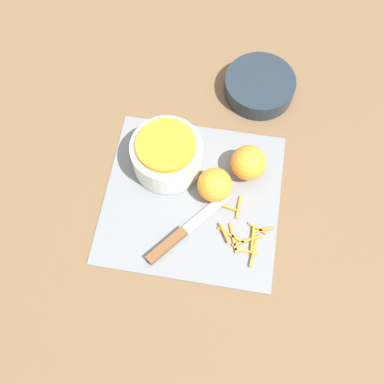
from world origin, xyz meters
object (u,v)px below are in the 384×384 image
object	(u,v)px
orange_right	(215,185)
knife	(175,238)
bowl_dark	(259,86)
bowl_speckled	(167,154)
orange_left	(248,163)

from	to	relation	value
orange_right	knife	bearing A→B (deg)	-118.15
bowl_dark	orange_right	world-z (taller)	orange_right
bowl_dark	knife	xyz separation A→B (m)	(-0.14, -0.42, -0.01)
bowl_speckled	knife	xyz separation A→B (m)	(0.05, -0.18, -0.04)
knife	orange_right	world-z (taller)	orange_right
bowl_dark	knife	size ratio (longest dim) A/B	0.88
bowl_speckled	orange_right	size ratio (longest dim) A/B	2.07
knife	orange_left	bearing A→B (deg)	3.81
orange_right	orange_left	bearing A→B (deg)	44.32
orange_left	orange_right	xyz separation A→B (m)	(-0.07, -0.07, -0.00)
bowl_dark	bowl_speckled	bearing A→B (deg)	-128.23
orange_left	orange_right	world-z (taller)	orange_left
bowl_speckled	bowl_dark	bearing A→B (deg)	51.77
orange_left	bowl_speckled	bearing A→B (deg)	-176.74
bowl_speckled	knife	distance (m)	0.19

